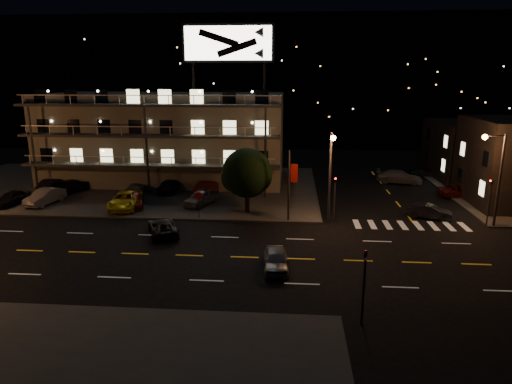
# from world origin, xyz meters

# --- Properties ---
(ground) EXTENTS (140.00, 140.00, 0.00)m
(ground) POSITION_xyz_m (0.00, 0.00, 0.00)
(ground) COLOR black
(ground) RESTS_ON ground
(curb_nw) EXTENTS (44.00, 24.00, 0.15)m
(curb_nw) POSITION_xyz_m (-14.00, 20.00, 0.07)
(curb_nw) COLOR #363634
(curb_nw) RESTS_ON ground
(motel) EXTENTS (28.00, 13.80, 18.10)m
(motel) POSITION_xyz_m (-9.94, 23.88, 5.34)
(motel) COLOR gray
(motel) RESTS_ON ground
(side_bldg_back) EXTENTS (14.06, 12.00, 7.00)m
(side_bldg_back) POSITION_xyz_m (29.99, 28.00, 3.50)
(side_bldg_back) COLOR black
(side_bldg_back) RESTS_ON ground
(hill_backdrop) EXTENTS (120.00, 25.00, 24.00)m
(hill_backdrop) POSITION_xyz_m (-5.94, 68.78, 11.55)
(hill_backdrop) COLOR black
(hill_backdrop) RESTS_ON ground
(streetlight_nc) EXTENTS (0.44, 1.92, 8.00)m
(streetlight_nc) POSITION_xyz_m (8.50, 7.94, 4.96)
(streetlight_nc) COLOR #2D2D30
(streetlight_nc) RESTS_ON ground
(streetlight_ne) EXTENTS (1.92, 0.44, 8.00)m
(streetlight_ne) POSITION_xyz_m (22.14, 8.30, 4.96)
(streetlight_ne) COLOR #2D2D30
(streetlight_ne) RESTS_ON ground
(signal_nw) EXTENTS (0.20, 0.27, 4.60)m
(signal_nw) POSITION_xyz_m (9.00, 8.50, 2.57)
(signal_nw) COLOR #2D2D30
(signal_nw) RESTS_ON ground
(signal_sw) EXTENTS (0.20, 0.27, 4.60)m
(signal_sw) POSITION_xyz_m (9.00, -8.50, 2.57)
(signal_sw) COLOR #2D2D30
(signal_sw) RESTS_ON ground
(signal_ne) EXTENTS (0.27, 0.20, 4.60)m
(signal_ne) POSITION_xyz_m (22.00, 8.50, 2.57)
(signal_ne) COLOR #2D2D30
(signal_ne) RESTS_ON ground
(banner_north) EXTENTS (0.83, 0.16, 6.40)m
(banner_north) POSITION_xyz_m (5.09, 8.40, 3.43)
(banner_north) COLOR #2D2D30
(banner_north) RESTS_ON ground
(stop_sign) EXTENTS (0.91, 0.11, 2.61)m
(stop_sign) POSITION_xyz_m (-3.00, 8.57, 1.71)
(stop_sign) COLOR #2D2D30
(stop_sign) RESTS_ON ground
(tree) EXTENTS (4.79, 4.61, 6.03)m
(tree) POSITION_xyz_m (1.10, 10.68, 3.73)
(tree) COLOR black
(tree) RESTS_ON curb_nw
(lot_car_0) EXTENTS (2.44, 4.27, 1.37)m
(lot_car_0) POSITION_xyz_m (-22.34, 11.28, 0.84)
(lot_car_0) COLOR black
(lot_car_0) RESTS_ON curb_nw
(lot_car_1) EXTENTS (2.48, 4.84, 1.52)m
(lot_car_1) POSITION_xyz_m (-19.16, 11.73, 0.91)
(lot_car_1) COLOR gray
(lot_car_1) RESTS_ON curb_nw
(lot_car_2) EXTENTS (3.05, 5.69, 1.52)m
(lot_car_2) POSITION_xyz_m (-10.69, 11.03, 0.91)
(lot_car_2) COLOR yellow
(lot_car_2) RESTS_ON curb_nw
(lot_car_3) EXTENTS (3.17, 4.89, 1.32)m
(lot_car_3) POSITION_xyz_m (-10.09, 11.61, 0.81)
(lot_car_3) COLOR #5B110D
(lot_car_3) RESTS_ON curb_nw
(lot_car_4) EXTENTS (3.29, 4.63, 1.47)m
(lot_car_4) POSITION_xyz_m (-3.64, 12.76, 0.88)
(lot_car_4) COLOR gray
(lot_car_4) RESTS_ON curb_nw
(lot_car_5) EXTENTS (1.73, 4.61, 1.51)m
(lot_car_5) POSITION_xyz_m (-20.85, 16.54, 0.90)
(lot_car_5) COLOR black
(lot_car_5) RESTS_ON curb_nw
(lot_car_6) EXTENTS (3.67, 5.13, 1.30)m
(lot_car_6) POSITION_xyz_m (-18.80, 17.18, 0.80)
(lot_car_6) COLOR black
(lot_car_6) RESTS_ON curb_nw
(lot_car_7) EXTENTS (2.85, 4.70, 1.27)m
(lot_car_7) POSITION_xyz_m (-11.40, 15.94, 0.79)
(lot_car_7) COLOR gray
(lot_car_7) RESTS_ON curb_nw
(lot_car_8) EXTENTS (2.31, 4.55, 1.49)m
(lot_car_8) POSITION_xyz_m (-7.95, 17.50, 0.89)
(lot_car_8) COLOR black
(lot_car_8) RESTS_ON curb_nw
(lot_car_9) EXTENTS (2.52, 4.70, 1.47)m
(lot_car_9) POSITION_xyz_m (-3.72, 17.01, 0.89)
(lot_car_9) COLOR #5B110D
(lot_car_9) RESTS_ON curb_nw
(side_car_0) EXTENTS (4.15, 2.57, 1.29)m
(side_car_0) POSITION_xyz_m (17.69, 10.38, 0.65)
(side_car_0) COLOR black
(side_car_0) RESTS_ON ground
(side_car_1) EXTENTS (4.68, 2.29, 1.28)m
(side_car_1) POSITION_xyz_m (23.25, 18.38, 0.64)
(side_car_1) COLOR #5B110D
(side_car_1) RESTS_ON ground
(side_car_2) EXTENTS (5.66, 3.29, 1.54)m
(side_car_2) POSITION_xyz_m (18.16, 24.49, 0.77)
(side_car_2) COLOR gray
(side_car_2) RESTS_ON ground
(side_car_3) EXTENTS (3.67, 1.51, 1.25)m
(side_car_3) POSITION_xyz_m (22.14, 28.46, 0.62)
(side_car_3) COLOR black
(side_car_3) RESTS_ON ground
(road_car_east) EXTENTS (1.86, 4.07, 1.35)m
(road_car_east) POSITION_xyz_m (4.30, -1.88, 0.68)
(road_car_east) COLOR gray
(road_car_east) RESTS_ON ground
(road_car_west) EXTENTS (3.72, 5.03, 1.27)m
(road_car_west) POSITION_xyz_m (-5.11, 4.25, 0.63)
(road_car_west) COLOR black
(road_car_west) RESTS_ON ground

